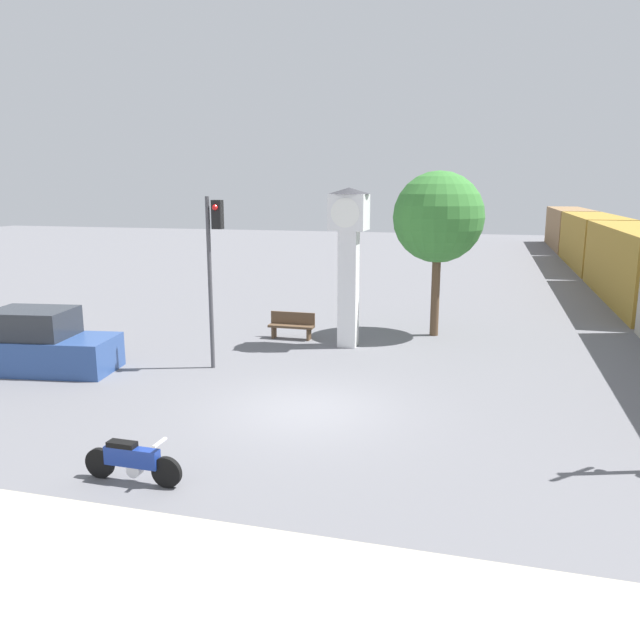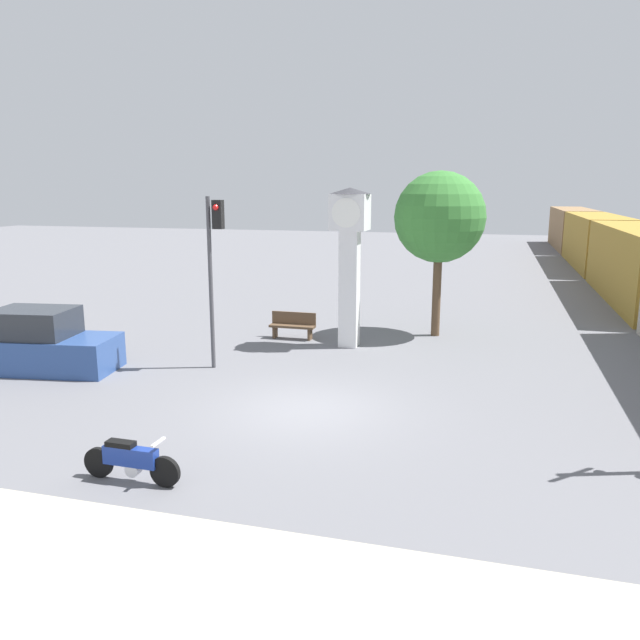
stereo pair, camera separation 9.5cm
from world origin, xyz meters
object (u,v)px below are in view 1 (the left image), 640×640
motorcycle (132,461)px  parked_car (39,345)px  clock_tower (349,243)px  bench (292,325)px  freight_train (611,251)px  street_tree (438,218)px  traffic_light (213,253)px

motorcycle → parked_car: (-6.38, 5.54, 0.34)m
clock_tower → bench: 3.67m
freight_train → bench: 22.31m
clock_tower → street_tree: bearing=41.2°
traffic_light → bench: traffic_light is taller
traffic_light → parked_car: (-4.82, -1.55, -2.62)m
clock_tower → traffic_light: (-3.14, -3.54, -0.07)m
freight_train → parked_car: freight_train is taller
motorcycle → street_tree: 14.13m
traffic_light → street_tree: (5.78, 5.85, 0.80)m
traffic_light → street_tree: bearing=45.4°
traffic_light → street_tree: street_tree is taller
motorcycle → street_tree: street_tree is taller
parked_car → street_tree: bearing=26.6°
traffic_light → bench: bearing=76.0°
clock_tower → street_tree: size_ratio=0.90×
street_tree → clock_tower: bearing=-138.8°
freight_train → parked_car: (-19.04, -23.55, -0.95)m
motorcycle → clock_tower: clock_tower is taller
motorcycle → freight_train: bearing=67.5°
traffic_light → street_tree: size_ratio=0.86×
clock_tower → street_tree: 3.59m
freight_train → street_tree: bearing=-117.6°
street_tree → freight_train: bearing=62.4°
parked_car → bench: bearing=35.6°
bench → parked_car: size_ratio=0.36×
parked_car → clock_tower: bearing=24.3°
freight_train → bench: bearing=-126.4°
freight_train → street_tree: (-8.44, -16.14, 2.47)m
traffic_light → street_tree: 8.27m
bench → street_tree: bearing=20.6°
clock_tower → motorcycle: bearing=-98.5°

